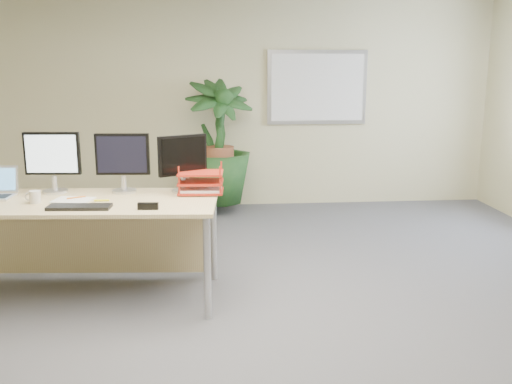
{
  "coord_description": "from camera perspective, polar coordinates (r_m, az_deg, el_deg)",
  "views": [
    {
      "loc": [
        -0.24,
        -3.44,
        1.84
      ],
      "look_at": [
        0.09,
        0.35,
        0.99
      ],
      "focal_mm": 40.0,
      "sensor_mm": 36.0,
      "label": 1
    }
  ],
  "objects": [
    {
      "name": "floor",
      "position": [
        3.91,
        -0.9,
        -15.45
      ],
      "size": [
        8.0,
        8.0,
        0.0
      ],
      "primitive_type": "plane",
      "color": "#4A494E",
      "rests_on": "ground"
    },
    {
      "name": "back_wall",
      "position": [
        7.46,
        -3.15,
        8.84
      ],
      "size": [
        7.0,
        0.04,
        2.7
      ],
      "primitive_type": "cube",
      "color": "beige",
      "rests_on": "floor"
    },
    {
      "name": "whiteboard",
      "position": [
        7.55,
        6.14,
        10.36
      ],
      "size": [
        1.3,
        0.04,
        0.95
      ],
      "color": "#BCBDC1",
      "rests_on": "back_wall"
    },
    {
      "name": "desk",
      "position": [
        4.78,
        -16.62,
        -2.49
      ],
      "size": [
        2.17,
        1.03,
        0.81
      ],
      "color": "tan",
      "rests_on": "floor"
    },
    {
      "name": "floor_plant",
      "position": [
        7.1,
        -3.84,
        3.77
      ],
      "size": [
        1.1,
        1.1,
        1.5
      ],
      "primitive_type": "imported",
      "rotation": [
        0.0,
        0.0,
        0.4
      ],
      "color": "#153B18",
      "rests_on": "floor"
    },
    {
      "name": "monitor_left",
      "position": [
        4.92,
        -19.69,
        3.19
      ],
      "size": [
        0.45,
        0.2,
        0.5
      ],
      "color": "silver",
      "rests_on": "desk"
    },
    {
      "name": "monitor_right",
      "position": [
        4.78,
        -13.2,
        3.24
      ],
      "size": [
        0.44,
        0.2,
        0.49
      ],
      "color": "silver",
      "rests_on": "desk"
    },
    {
      "name": "monitor_dark",
      "position": [
        4.7,
        -7.32,
        3.23
      ],
      "size": [
        0.39,
        0.23,
        0.47
      ],
      "color": "silver",
      "rests_on": "desk"
    },
    {
      "name": "keyboard",
      "position": [
        4.36,
        -17.25,
        -1.44
      ],
      "size": [
        0.46,
        0.18,
        0.03
      ],
      "primitive_type": "cube",
      "rotation": [
        0.0,
        0.0,
        -0.07
      ],
      "color": "black",
      "rests_on": "desk"
    },
    {
      "name": "coffee_mug",
      "position": [
        4.65,
        -21.27,
        -0.47
      ],
      "size": [
        0.12,
        0.08,
        0.09
      ],
      "color": "silver",
      "rests_on": "desk"
    },
    {
      "name": "spiral_notebook",
      "position": [
        4.62,
        -17.84,
        -0.8
      ],
      "size": [
        0.33,
        0.28,
        0.01
      ],
      "primitive_type": "cube",
      "rotation": [
        0.0,
        0.0,
        -0.23
      ],
      "color": "white",
      "rests_on": "desk"
    },
    {
      "name": "orange_pen",
      "position": [
        4.66,
        -17.54,
        -0.52
      ],
      "size": [
        0.13,
        0.07,
        0.01
      ],
      "primitive_type": "cylinder",
      "rotation": [
        0.0,
        1.57,
        0.46
      ],
      "color": "orange",
      "rests_on": "spiral_notebook"
    },
    {
      "name": "yellow_highlighter",
      "position": [
        4.55,
        -15.18,
        -0.81
      ],
      "size": [
        0.12,
        0.02,
        0.02
      ],
      "primitive_type": "cylinder",
      "rotation": [
        0.0,
        1.57,
        0.04
      ],
      "color": "#FBF71A",
      "rests_on": "desk"
    },
    {
      "name": "letter_tray",
      "position": [
        4.67,
        -5.54,
        0.8
      ],
      "size": [
        0.38,
        0.3,
        0.17
      ],
      "color": "#AE2515",
      "rests_on": "desk"
    },
    {
      "name": "stapler",
      "position": [
        4.22,
        -10.75,
        -1.4
      ],
      "size": [
        0.15,
        0.05,
        0.05
      ],
      "primitive_type": "cube",
      "rotation": [
        0.0,
        0.0,
        -0.07
      ],
      "color": "black",
      "rests_on": "desk"
    }
  ]
}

